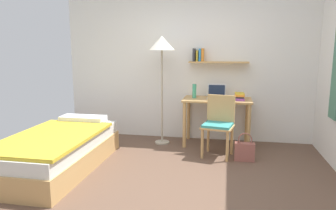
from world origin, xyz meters
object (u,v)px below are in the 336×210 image
Objects in this scene: desk at (217,107)px; book_stack at (240,96)px; standing_lamp at (162,49)px; water_bottle at (194,91)px; desk_chair at (219,122)px; bed at (58,151)px; laptop at (216,94)px; handbag at (245,151)px.

book_stack is (0.35, -0.05, 0.19)m from desk.
standing_lamp is 7.69× the size of water_bottle.
desk_chair is (0.05, -0.52, -0.13)m from desk.
desk_chair is 0.64m from book_stack.
water_bottle is (0.52, 0.10, -0.68)m from standing_lamp.
standing_lamp reaches higher than bed.
book_stack is at bearing -8.52° from desk.
water_bottle is at bearing 178.77° from desk.
water_bottle is at bearing 41.79° from bed.
desk_chair reaches higher than desk.
desk is 0.54m from desk_chair.
standing_lamp is at bearing 50.65° from bed.
bed is at bearing -149.30° from book_stack.
desk is 0.21m from laptop.
bed is 2.53m from handbag.
book_stack is (0.72, -0.06, -0.06)m from water_bottle.
bed is 4.88× the size of handbag.
standing_lamp is 1.15m from laptop.
water_bottle is at bearing 138.50° from handbag.
laptop is at bearing 101.88° from desk.
standing_lamp is (-0.93, 0.43, 1.06)m from desk_chair.
desk reaches higher than handbag.
desk is 2.68× the size of handbag.
desk_chair reaches higher than book_stack.
desk_chair is at bearing 155.10° from handbag.
desk_chair is at bearing -24.61° from standing_lamp.
water_bottle is (-0.42, 0.53, 0.38)m from desk_chair.
desk is 0.62× the size of standing_lamp.
book_stack is (2.34, 1.39, 0.58)m from bed.
handbag is (0.44, -0.77, -0.68)m from laptop.
book_stack is (0.36, -0.13, -0.00)m from laptop.
standing_lamp reaches higher than handbag.
handbag is at bearing -58.70° from desk.
handbag is (0.79, -0.70, -0.73)m from water_bottle.
laptop is at bearing 37.54° from bed.
bed is at bearing -138.21° from water_bottle.
desk_chair is at bearing -84.75° from desk.
desk_chair is 0.77m from water_bottle.
desk is 4.48× the size of book_stack.
book_stack reaches higher than bed.
desk is 1.23× the size of desk_chair.
desk is at bearing 171.48° from book_stack.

